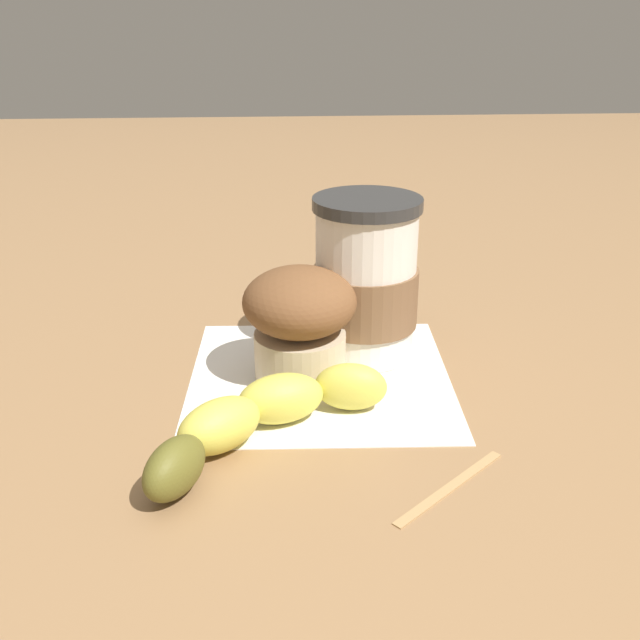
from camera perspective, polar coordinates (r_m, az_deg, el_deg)
name	(u,v)px	position (r m, az deg, el deg)	size (l,w,h in m)	color
ground_plane	(320,378)	(0.63, 0.00, -4.41)	(3.00, 3.00, 0.00)	#936D47
paper_napkin	(320,377)	(0.63, 0.00, -4.35)	(0.22, 0.22, 0.00)	white
coffee_cup	(365,283)	(0.64, 3.49, 2.86)	(0.09, 0.09, 0.14)	silver
muffin	(300,320)	(0.60, -1.55, 0.01)	(0.09, 0.09, 0.09)	beige
banana	(259,416)	(0.53, -4.67, -7.32)	(0.15, 0.18, 0.04)	#D6CC4C
wooden_stirrer	(450,487)	(0.50, 9.90, -12.40)	(0.11, 0.01, 0.00)	tan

